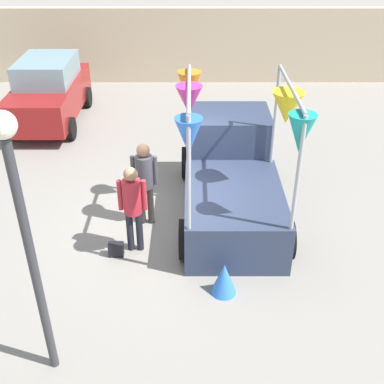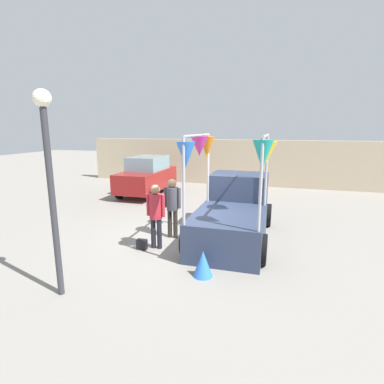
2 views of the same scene
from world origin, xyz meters
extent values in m
plane|color=gray|center=(0.00, 0.00, 0.00)|extent=(60.00, 60.00, 0.00)
cube|color=#2D3851|center=(1.31, -0.28, 0.50)|extent=(1.90, 2.60, 1.00)
cube|color=#2D3851|center=(1.31, 1.72, 0.90)|extent=(1.80, 1.40, 1.80)
cube|color=#8CB2C6|center=(1.31, 1.72, 1.35)|extent=(1.76, 1.37, 0.60)
cylinder|color=black|center=(0.36, 2.07, 0.38)|extent=(0.22, 0.76, 0.76)
cylinder|color=black|center=(2.26, 2.07, 0.38)|extent=(0.22, 0.76, 0.76)
cylinder|color=black|center=(0.36, -0.98, 0.38)|extent=(0.22, 0.76, 0.76)
cylinder|color=black|center=(2.26, -0.98, 0.38)|extent=(0.22, 0.76, 0.76)
cylinder|color=#A5A5AD|center=(0.44, 0.94, 2.03)|extent=(0.07, 0.07, 2.07)
cylinder|color=#A5A5AD|center=(2.18, 0.94, 2.03)|extent=(0.07, 0.07, 2.07)
cylinder|color=#A5A5AD|center=(0.44, -1.50, 2.03)|extent=(0.07, 0.07, 2.07)
cylinder|color=#A5A5AD|center=(2.18, -1.50, 2.03)|extent=(0.07, 0.07, 2.07)
cylinder|color=#A5A5AD|center=(0.44, -0.28, 3.07)|extent=(0.07, 2.44, 0.07)
cylinder|color=#A5A5AD|center=(2.18, -0.28, 3.07)|extent=(0.07, 2.44, 0.07)
cone|color=blue|center=(0.44, -1.33, 2.64)|extent=(0.58, 0.58, 0.61)
cone|color=teal|center=(2.18, -1.33, 2.69)|extent=(0.64, 0.64, 0.64)
cone|color=#D83399|center=(0.44, -0.11, 2.78)|extent=(0.68, 0.68, 0.53)
cone|color=yellow|center=(2.18, -0.11, 2.63)|extent=(0.81, 0.81, 0.59)
cone|color=orange|center=(0.44, 0.77, 2.69)|extent=(0.48, 0.48, 0.64)
cube|color=maroon|center=(-3.74, 5.46, 0.77)|extent=(1.70, 4.00, 0.90)
cube|color=#72939E|center=(-3.74, 5.61, 1.55)|extent=(1.50, 2.10, 0.66)
cylinder|color=black|center=(-4.59, 6.71, 0.32)|extent=(0.18, 0.64, 0.64)
cylinder|color=black|center=(-2.89, 6.71, 0.32)|extent=(0.18, 0.64, 0.64)
cylinder|color=black|center=(-4.59, 4.21, 0.32)|extent=(0.18, 0.64, 0.64)
cylinder|color=black|center=(-2.89, 4.21, 0.32)|extent=(0.18, 0.64, 0.64)
cylinder|color=black|center=(-0.68, -0.78, 0.43)|extent=(0.13, 0.13, 0.85)
cylinder|color=black|center=(-0.50, -0.78, 0.43)|extent=(0.13, 0.13, 0.85)
cylinder|color=#B22633|center=(-0.59, -0.78, 1.19)|extent=(0.34, 0.34, 0.67)
sphere|color=#997051|center=(-0.59, -0.78, 1.66)|extent=(0.26, 0.26, 0.26)
cylinder|color=#B22633|center=(-0.81, -0.78, 1.22)|extent=(0.09, 0.09, 0.61)
cylinder|color=#B22633|center=(-0.37, -0.78, 1.22)|extent=(0.09, 0.09, 0.61)
cylinder|color=#2D2823|center=(-0.54, 0.12, 0.43)|extent=(0.13, 0.13, 0.86)
cylinder|color=#2D2823|center=(-0.36, 0.12, 0.43)|extent=(0.13, 0.13, 0.86)
cylinder|color=#3F3F47|center=(-0.45, 0.12, 1.21)|extent=(0.34, 0.34, 0.68)
sphere|color=#997051|center=(-0.45, 0.12, 1.68)|extent=(0.26, 0.26, 0.26)
cylinder|color=#3F3F47|center=(-0.67, 0.12, 1.24)|extent=(0.09, 0.09, 0.62)
cylinder|color=#3F3F47|center=(-0.23, 0.12, 1.24)|extent=(0.09, 0.09, 0.62)
cube|color=black|center=(-0.94, -0.98, 0.14)|extent=(0.28, 0.16, 0.28)
cylinder|color=#333338|center=(-1.51, -3.49, 1.81)|extent=(0.12, 0.12, 3.61)
sphere|color=#F2EDCC|center=(-1.51, -3.49, 3.77)|extent=(0.32, 0.32, 0.32)
cube|color=tan|center=(0.00, 9.31, 1.30)|extent=(18.00, 0.36, 2.60)
cone|color=blue|center=(1.04, -1.98, 0.30)|extent=(0.50, 0.50, 0.60)
camera|label=1|loc=(0.49, -8.16, 5.80)|focal=45.00mm
camera|label=2|loc=(2.55, -7.97, 3.26)|focal=28.00mm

